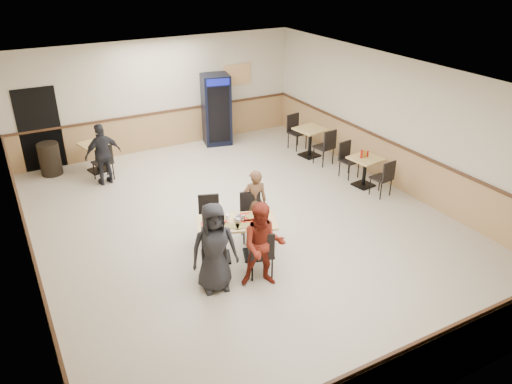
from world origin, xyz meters
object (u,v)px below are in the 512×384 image
lone_diner (103,154)px  side_table_far (310,138)px  diner_man_opposite (255,202)px  diner_woman_left (214,248)px  diner_woman_right (263,245)px  side_table_near (365,167)px  back_table (97,153)px  pepsi_cooler (216,109)px  main_table (237,234)px  trash_bin (50,159)px

lone_diner → side_table_far: 5.34m
diner_man_opposite → lone_diner: bearing=-46.1°
diner_woman_left → lone_diner: 5.02m
diner_woman_right → side_table_near: bearing=53.2°
diner_woman_right → back_table: (-1.34, 6.11, -0.26)m
pepsi_cooler → main_table: bearing=-98.7°
diner_woman_right → back_table: bearing=126.9°
diner_woman_left → trash_bin: (-1.67, 6.18, -0.38)m
diner_woman_right → pepsi_cooler: (2.15, 6.50, 0.24)m
side_table_near → lone_diner: bearing=150.0°
diner_woman_right → side_table_near: (3.99, 2.19, -0.28)m
side_table_far → diner_woman_right: bearing=-131.9°
diner_woman_left → back_table: (-0.60, 5.83, -0.29)m
diner_woman_right → diner_woman_left: bearing=-176.2°
diner_woman_left → side_table_near: (4.73, 1.91, -0.31)m
main_table → back_table: 5.36m
lone_diner → trash_bin: size_ratio=1.84×
back_table → pepsi_cooler: 3.55m
diner_man_opposite → side_table_near: diner_man_opposite is taller
main_table → diner_woman_right: 0.95m
diner_woman_left → side_table_far: bearing=51.4°
diner_woman_left → pepsi_cooler: size_ratio=0.79×
diner_man_opposite → diner_woman_right: bearing=81.2°
diner_woman_right → side_table_far: size_ratio=1.82×
diner_woman_left → side_table_near: size_ratio=2.09×
diner_woman_left → diner_woman_right: size_ratio=1.03×
diner_woman_right → back_table: size_ratio=1.80×
back_table → lone_diner: bearing=-90.0°
side_table_near → diner_woman_right: bearing=-151.2°
diner_man_opposite → side_table_near: (3.29, 0.63, -0.20)m
side_table_far → back_table: bearing=161.7°
diner_woman_right → side_table_near: size_ratio=2.02×
diner_woman_left → lone_diner: diner_woman_left is taller
diner_man_opposite → pepsi_cooler: size_ratio=0.68×
diner_woman_left → diner_woman_right: bearing=-10.4°
pepsi_cooler → diner_woman_left: bearing=-102.4°
side_table_near → pepsi_cooler: 4.72m
side_table_near → back_table: bearing=143.6°
lone_diner → main_table: bearing=97.5°
diner_woman_right → side_table_far: diner_woman_right is taller
diner_woman_left → pepsi_cooler: 6.87m
main_table → diner_woman_left: 1.00m
diner_woman_left → trash_bin: size_ratio=1.93×
side_table_far → back_table: side_table_far is taller
pepsi_cooler → diner_man_opposite: bearing=-93.8°
pepsi_cooler → trash_bin: (-4.56, -0.04, -0.59)m
diner_woman_left → side_table_near: bearing=32.1°
diner_woman_left → pepsi_cooler: pepsi_cooler is taller
main_table → trash_bin: size_ratio=1.92×
lone_diner → trash_bin: (-1.07, 1.19, -0.34)m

